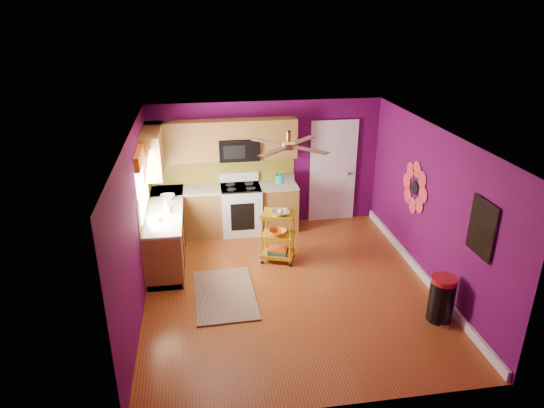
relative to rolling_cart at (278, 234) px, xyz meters
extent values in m
plane|color=brown|center=(0.03, -0.89, -0.51)|extent=(5.00, 5.00, 0.00)
cube|color=#550949|center=(0.03, 1.61, 0.74)|extent=(4.50, 0.04, 2.50)
cube|color=#550949|center=(0.03, -3.39, 0.74)|extent=(4.50, 0.04, 2.50)
cube|color=#550949|center=(-2.22, -0.89, 0.74)|extent=(0.04, 5.00, 2.50)
cube|color=#550949|center=(2.28, -0.89, 0.74)|extent=(0.04, 5.00, 2.50)
cube|color=silver|center=(0.03, -0.89, 1.99)|extent=(4.50, 5.00, 0.04)
cube|color=white|center=(2.25, -0.89, -0.44)|extent=(0.05, 4.90, 0.14)
cube|color=brown|center=(-1.92, 0.46, -0.06)|extent=(0.60, 2.30, 0.90)
cube|color=brown|center=(-0.82, 1.31, -0.06)|extent=(2.80, 0.60, 0.90)
cube|color=beige|center=(-1.92, 0.46, 0.41)|extent=(0.63, 2.30, 0.04)
cube|color=beige|center=(-0.82, 1.31, 0.41)|extent=(2.80, 0.63, 0.04)
cube|color=black|center=(-1.92, 0.46, -0.46)|extent=(0.54, 2.30, 0.10)
cube|color=black|center=(-0.82, 1.31, -0.46)|extent=(2.80, 0.54, 0.10)
cube|color=white|center=(-0.52, 1.28, -0.05)|extent=(0.76, 0.66, 0.92)
cube|color=black|center=(-0.52, 1.28, 0.42)|extent=(0.76, 0.62, 0.03)
cube|color=white|center=(-0.52, 1.56, 0.53)|extent=(0.76, 0.06, 0.18)
cube|color=black|center=(-0.52, 0.96, -0.06)|extent=(0.45, 0.02, 0.55)
cube|color=brown|center=(-1.56, 1.45, 1.32)|extent=(1.32, 0.33, 0.75)
cube|color=brown|center=(0.22, 1.45, 1.32)|extent=(0.72, 0.33, 0.75)
cube|color=brown|center=(-0.52, 1.45, 1.52)|extent=(0.76, 0.33, 0.34)
cube|color=brown|center=(-2.06, 0.96, 1.32)|extent=(0.33, 1.30, 0.75)
cube|color=black|center=(-0.52, 1.41, 1.14)|extent=(0.76, 0.38, 0.40)
cube|color=brown|center=(-0.82, 1.60, 0.69)|extent=(2.80, 0.01, 0.51)
cube|color=brown|center=(-2.21, 0.46, 0.69)|extent=(0.01, 2.30, 0.51)
cube|color=white|center=(-2.20, 0.16, 1.04)|extent=(0.03, 1.20, 1.00)
cube|color=orange|center=(-2.17, 0.16, 1.51)|extent=(0.08, 1.35, 0.22)
cube|color=white|center=(1.38, 1.59, 0.52)|extent=(0.85, 0.04, 2.05)
cube|color=white|center=(1.38, 1.57, 0.52)|extent=(0.95, 0.02, 2.15)
sphere|color=#BF8C3F|center=(1.70, 1.53, 0.49)|extent=(0.07, 0.07, 0.07)
cylinder|color=black|center=(2.26, -0.29, 0.84)|extent=(0.01, 0.24, 0.24)
cube|color=teal|center=(2.26, -2.29, 1.04)|extent=(0.03, 0.52, 0.72)
cube|color=black|center=(2.24, -2.29, 1.04)|extent=(0.01, 0.56, 0.76)
cylinder|color=#BF8C3F|center=(0.03, -0.69, 1.91)|extent=(0.06, 0.06, 0.16)
cylinder|color=#BF8C3F|center=(0.03, -0.69, 1.77)|extent=(0.20, 0.20, 0.08)
cube|color=#4C2D19|center=(0.30, -0.42, 1.77)|extent=(0.47, 0.47, 0.01)
cube|color=#4C2D19|center=(-0.24, -0.42, 1.77)|extent=(0.47, 0.47, 0.01)
cube|color=#4C2D19|center=(-0.24, -0.96, 1.77)|extent=(0.47, 0.47, 0.01)
cube|color=#4C2D19|center=(0.30, -0.96, 1.77)|extent=(0.47, 0.47, 0.01)
cube|color=black|center=(-1.00, -0.95, -0.50)|extent=(0.96, 1.53, 0.02)
cylinder|color=gold|center=(-0.29, -0.07, -0.05)|extent=(0.02, 0.02, 0.85)
cylinder|color=gold|center=(0.16, -0.24, -0.05)|extent=(0.02, 0.02, 0.85)
cylinder|color=gold|center=(-0.18, 0.25, -0.05)|extent=(0.02, 0.02, 0.85)
cylinder|color=gold|center=(0.28, 0.08, -0.05)|extent=(0.02, 0.02, 0.85)
sphere|color=black|center=(-0.29, -0.07, -0.48)|extent=(0.06, 0.06, 0.06)
sphere|color=black|center=(0.16, -0.24, -0.48)|extent=(0.06, 0.06, 0.06)
sphere|color=black|center=(-0.18, 0.25, -0.48)|extent=(0.06, 0.06, 0.06)
sphere|color=black|center=(0.28, 0.08, -0.48)|extent=(0.06, 0.06, 0.06)
cube|color=gold|center=(-0.01, 0.00, 0.36)|extent=(0.65, 0.56, 0.03)
cube|color=gold|center=(-0.01, 0.00, -0.03)|extent=(0.65, 0.56, 0.03)
cube|color=gold|center=(-0.01, 0.00, -0.39)|extent=(0.65, 0.56, 0.03)
imported|color=beige|center=(0.04, -0.01, 0.41)|extent=(0.39, 0.39, 0.07)
sphere|color=yellow|center=(0.04, -0.01, 0.43)|extent=(0.10, 0.10, 0.10)
imported|color=orange|center=(-0.01, 0.00, 0.03)|extent=(0.40, 0.40, 0.10)
cube|color=navy|center=(-0.01, 0.00, -0.35)|extent=(0.38, 0.33, 0.04)
cube|color=#267233|center=(-0.01, 0.00, -0.32)|extent=(0.38, 0.33, 0.03)
cube|color=orange|center=(-0.01, 0.00, -0.28)|extent=(0.38, 0.33, 0.03)
cylinder|color=black|center=(2.00, -2.04, -0.20)|extent=(0.46, 0.46, 0.61)
cylinder|color=#A3171E|center=(2.00, -2.04, 0.14)|extent=(0.36, 0.36, 0.07)
cube|color=beige|center=(2.00, -2.22, -0.49)|extent=(0.14, 0.10, 0.03)
cylinder|color=teal|center=(0.27, 1.39, 0.51)|extent=(0.18, 0.18, 0.16)
sphere|color=teal|center=(0.27, 1.39, 0.61)|extent=(0.06, 0.06, 0.06)
cube|color=beige|center=(0.43, 1.40, 0.52)|extent=(0.22, 0.15, 0.18)
imported|color=#EA3F72|center=(-1.85, 0.22, 0.53)|extent=(0.09, 0.09, 0.19)
imported|color=white|center=(-1.87, 0.38, 0.51)|extent=(0.13, 0.13, 0.16)
imported|color=white|center=(-1.88, 0.88, 0.46)|extent=(0.26, 0.26, 0.06)
imported|color=white|center=(-1.99, -0.08, 0.48)|extent=(0.11, 0.11, 0.09)
camera|label=1|loc=(-1.26, -7.38, 3.71)|focal=32.00mm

